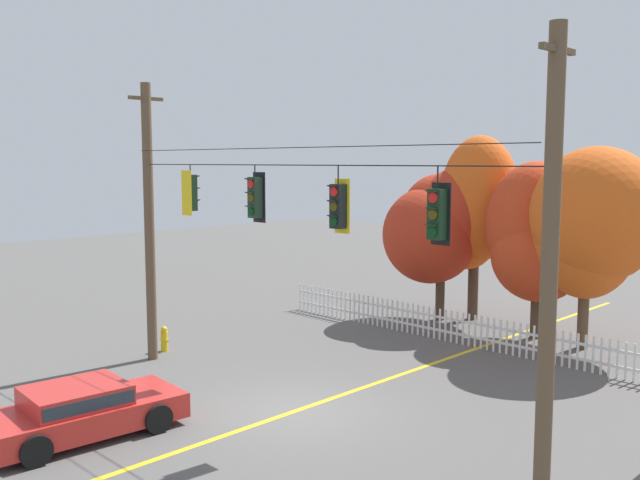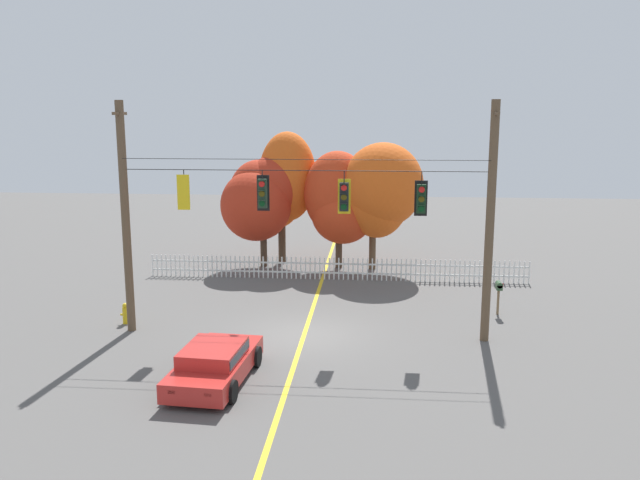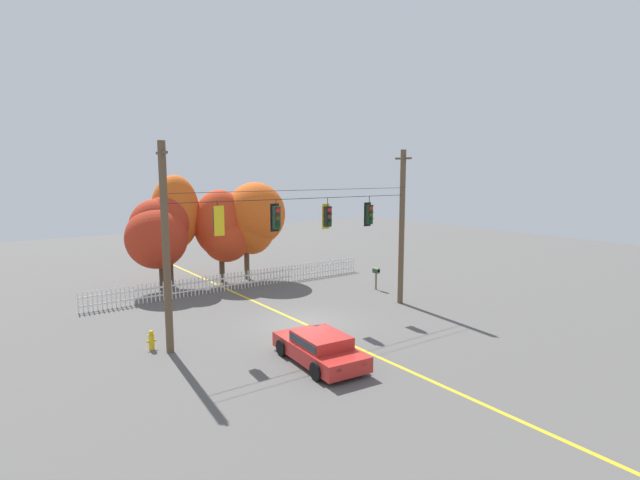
{
  "view_description": "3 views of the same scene",
  "coord_description": "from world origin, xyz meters",
  "px_view_note": "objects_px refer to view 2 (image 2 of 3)",
  "views": [
    {
      "loc": [
        11.68,
        -10.86,
        5.89
      ],
      "look_at": [
        1.09,
        -0.26,
        4.2
      ],
      "focal_mm": 39.08,
      "sensor_mm": 36.0,
      "label": 1
    },
    {
      "loc": [
        2.41,
        -21.72,
        7.66
      ],
      "look_at": [
        0.61,
        -0.49,
        3.53
      ],
      "focal_mm": 36.39,
      "sensor_mm": 36.0,
      "label": 2
    },
    {
      "loc": [
        -12.15,
        -18.29,
        6.96
      ],
      "look_at": [
        0.65,
        -0.41,
        3.92
      ],
      "focal_mm": 27.37,
      "sensor_mm": 36.0,
      "label": 3
    }
  ],
  "objects_px": {
    "autumn_maple_near_fence": "(261,198)",
    "parked_car": "(215,362)",
    "roadside_mailbox": "(499,288)",
    "traffic_signal_eastbound_side": "(184,192)",
    "traffic_signal_northbound_primary": "(263,193)",
    "autumn_maple_far_west": "(381,189)",
    "traffic_signal_westbound_side": "(421,199)",
    "fire_hydrant": "(126,313)",
    "traffic_signal_southbound_primary": "(344,197)",
    "autumn_oak_far_east": "(339,201)",
    "autumn_maple_mid": "(284,183)"
  },
  "relations": [
    {
      "from": "autumn_maple_near_fence",
      "to": "parked_car",
      "type": "distance_m",
      "value": 15.0
    },
    {
      "from": "parked_car",
      "to": "roadside_mailbox",
      "type": "bearing_deg",
      "value": 37.97
    },
    {
      "from": "traffic_signal_eastbound_side",
      "to": "roadside_mailbox",
      "type": "xyz_separation_m",
      "value": [
        11.38,
        3.05,
        -3.98
      ]
    },
    {
      "from": "traffic_signal_northbound_primary",
      "to": "autumn_maple_near_fence",
      "type": "relative_size",
      "value": 0.25
    },
    {
      "from": "autumn_maple_near_fence",
      "to": "parked_car",
      "type": "relative_size",
      "value": 1.31
    },
    {
      "from": "autumn_maple_far_west",
      "to": "traffic_signal_westbound_side",
      "type": "bearing_deg",
      "value": -82.61
    },
    {
      "from": "traffic_signal_eastbound_side",
      "to": "parked_car",
      "type": "height_order",
      "value": "traffic_signal_eastbound_side"
    },
    {
      "from": "traffic_signal_eastbound_side",
      "to": "autumn_maple_far_west",
      "type": "bearing_deg",
      "value": 55.22
    },
    {
      "from": "traffic_signal_eastbound_side",
      "to": "fire_hydrant",
      "type": "relative_size",
      "value": 1.73
    },
    {
      "from": "traffic_signal_eastbound_side",
      "to": "traffic_signal_southbound_primary",
      "type": "height_order",
      "value": "same"
    },
    {
      "from": "autumn_maple_near_fence",
      "to": "parked_car",
      "type": "height_order",
      "value": "autumn_maple_near_fence"
    },
    {
      "from": "traffic_signal_southbound_primary",
      "to": "traffic_signal_westbound_side",
      "type": "xyz_separation_m",
      "value": [
        2.58,
        0.0,
        -0.03
      ]
    },
    {
      "from": "traffic_signal_eastbound_side",
      "to": "traffic_signal_northbound_primary",
      "type": "distance_m",
      "value": 2.72
    },
    {
      "from": "fire_hydrant",
      "to": "autumn_maple_near_fence",
      "type": "bearing_deg",
      "value": 70.33
    },
    {
      "from": "fire_hydrant",
      "to": "autumn_oak_far_east",
      "type": "bearing_deg",
      "value": 52.0
    },
    {
      "from": "autumn_maple_near_fence",
      "to": "roadside_mailbox",
      "type": "bearing_deg",
      "value": -34.7
    },
    {
      "from": "autumn_maple_near_fence",
      "to": "autumn_maple_mid",
      "type": "xyz_separation_m",
      "value": [
        1.09,
        0.71,
        0.68
      ]
    },
    {
      "from": "autumn_oak_far_east",
      "to": "parked_car",
      "type": "relative_size",
      "value": 1.37
    },
    {
      "from": "autumn_oak_far_east",
      "to": "roadside_mailbox",
      "type": "xyz_separation_m",
      "value": [
        6.6,
        -7.19,
        -2.37
      ]
    },
    {
      "from": "autumn_maple_mid",
      "to": "fire_hydrant",
      "type": "xyz_separation_m",
      "value": [
        -4.54,
        -10.36,
        -3.82
      ]
    },
    {
      "from": "autumn_maple_mid",
      "to": "autumn_maple_far_west",
      "type": "distance_m",
      "value": 5.08
    },
    {
      "from": "traffic_signal_southbound_primary",
      "to": "autumn_maple_mid",
      "type": "xyz_separation_m",
      "value": [
        -3.61,
        11.07,
        -0.73
      ]
    },
    {
      "from": "traffic_signal_southbound_primary",
      "to": "autumn_oak_far_east",
      "type": "distance_m",
      "value": 10.36
    },
    {
      "from": "autumn_maple_far_west",
      "to": "parked_car",
      "type": "relative_size",
      "value": 1.47
    },
    {
      "from": "autumn_maple_far_west",
      "to": "roadside_mailbox",
      "type": "distance_m",
      "value": 8.71
    },
    {
      "from": "traffic_signal_westbound_side",
      "to": "autumn_maple_far_west",
      "type": "xyz_separation_m",
      "value": [
        -1.27,
        9.79,
        -0.78
      ]
    },
    {
      "from": "traffic_signal_eastbound_side",
      "to": "autumn_maple_near_fence",
      "type": "relative_size",
      "value": 0.24
    },
    {
      "from": "autumn_maple_mid",
      "to": "fire_hydrant",
      "type": "relative_size",
      "value": 8.66
    },
    {
      "from": "autumn_maple_near_fence",
      "to": "autumn_maple_far_west",
      "type": "relative_size",
      "value": 0.89
    },
    {
      "from": "traffic_signal_northbound_primary",
      "to": "autumn_maple_far_west",
      "type": "height_order",
      "value": "autumn_maple_far_west"
    },
    {
      "from": "traffic_signal_westbound_side",
      "to": "traffic_signal_southbound_primary",
      "type": "bearing_deg",
      "value": -180.0
    },
    {
      "from": "fire_hydrant",
      "to": "roadside_mailbox",
      "type": "xyz_separation_m",
      "value": [
        14.03,
        2.32,
        0.69
      ]
    },
    {
      "from": "autumn_maple_far_west",
      "to": "parked_car",
      "type": "distance_m",
      "value": 15.31
    },
    {
      "from": "autumn_maple_mid",
      "to": "fire_hydrant",
      "type": "bearing_deg",
      "value": -113.67
    },
    {
      "from": "autumn_oak_far_east",
      "to": "traffic_signal_eastbound_side",
      "type": "bearing_deg",
      "value": -115.05
    },
    {
      "from": "traffic_signal_eastbound_side",
      "to": "roadside_mailbox",
      "type": "relative_size",
      "value": 1.03
    },
    {
      "from": "traffic_signal_southbound_primary",
      "to": "autumn_maple_near_fence",
      "type": "relative_size",
      "value": 0.26
    },
    {
      "from": "fire_hydrant",
      "to": "traffic_signal_eastbound_side",
      "type": "bearing_deg",
      "value": -15.45
    },
    {
      "from": "autumn_maple_near_fence",
      "to": "autumn_maple_far_west",
      "type": "bearing_deg",
      "value": -5.38
    },
    {
      "from": "traffic_signal_northbound_primary",
      "to": "parked_car",
      "type": "xyz_separation_m",
      "value": [
        -0.74,
        -4.31,
        -4.42
      ]
    },
    {
      "from": "traffic_signal_eastbound_side",
      "to": "traffic_signal_westbound_side",
      "type": "xyz_separation_m",
      "value": [
        8.08,
        0.02,
        -0.15
      ]
    },
    {
      "from": "traffic_signal_southbound_primary",
      "to": "autumn_maple_mid",
      "type": "height_order",
      "value": "autumn_maple_mid"
    },
    {
      "from": "autumn_oak_far_east",
      "to": "parked_car",
      "type": "bearing_deg",
      "value": -100.92
    },
    {
      "from": "autumn_maple_near_fence",
      "to": "autumn_maple_mid",
      "type": "height_order",
      "value": "autumn_maple_mid"
    },
    {
      "from": "traffic_signal_eastbound_side",
      "to": "traffic_signal_southbound_primary",
      "type": "xyz_separation_m",
      "value": [
        5.5,
        0.02,
        -0.12
      ]
    },
    {
      "from": "autumn_maple_mid",
      "to": "roadside_mailbox",
      "type": "height_order",
      "value": "autumn_maple_mid"
    },
    {
      "from": "autumn_maple_near_fence",
      "to": "autumn_oak_far_east",
      "type": "relative_size",
      "value": 0.96
    },
    {
      "from": "traffic_signal_northbound_primary",
      "to": "autumn_maple_mid",
      "type": "xyz_separation_m",
      "value": [
        -0.83,
        11.07,
        -0.81
      ]
    },
    {
      "from": "autumn_maple_mid",
      "to": "autumn_oak_far_east",
      "type": "relative_size",
      "value": 1.16
    },
    {
      "from": "traffic_signal_eastbound_side",
      "to": "autumn_maple_near_fence",
      "type": "bearing_deg",
      "value": 85.58
    }
  ]
}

